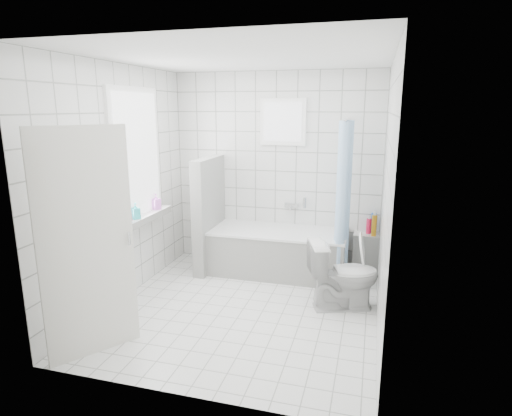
% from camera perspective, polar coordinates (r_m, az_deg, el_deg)
% --- Properties ---
extents(ground, '(3.00, 3.00, 0.00)m').
position_cam_1_polar(ground, '(4.78, -1.69, -13.26)').
color(ground, white).
rests_on(ground, ground).
extents(ceiling, '(3.00, 3.00, 0.00)m').
position_cam_1_polar(ceiling, '(4.30, -1.93, 19.46)').
color(ceiling, white).
rests_on(ceiling, ground).
extents(wall_back, '(2.80, 0.02, 2.60)m').
position_cam_1_polar(wall_back, '(5.79, 2.62, 4.96)').
color(wall_back, white).
rests_on(wall_back, ground).
extents(wall_front, '(2.80, 0.02, 2.60)m').
position_cam_1_polar(wall_front, '(3.00, -10.34, -3.10)').
color(wall_front, white).
rests_on(wall_front, ground).
extents(wall_left, '(0.02, 3.00, 2.60)m').
position_cam_1_polar(wall_left, '(4.95, -17.48, 2.95)').
color(wall_left, white).
rests_on(wall_left, ground).
extents(wall_right, '(0.02, 3.00, 2.60)m').
position_cam_1_polar(wall_right, '(4.17, 16.90, 1.14)').
color(wall_right, white).
rests_on(wall_right, ground).
extents(window_left, '(0.01, 0.90, 1.40)m').
position_cam_1_polar(window_left, '(5.14, -15.48, 6.81)').
color(window_left, white).
rests_on(window_left, wall_left).
extents(window_back, '(0.50, 0.01, 0.50)m').
position_cam_1_polar(window_back, '(5.67, 3.59, 11.37)').
color(window_back, white).
rests_on(window_back, wall_back).
extents(window_sill, '(0.18, 1.02, 0.08)m').
position_cam_1_polar(window_sill, '(5.25, -14.57, -1.24)').
color(window_sill, white).
rests_on(window_sill, wall_left).
extents(door, '(0.49, 0.68, 2.00)m').
position_cam_1_polar(door, '(3.89, -21.60, -4.65)').
color(door, silver).
rests_on(door, ground).
extents(bathtub, '(1.75, 0.77, 0.58)m').
position_cam_1_polar(bathtub, '(5.64, 3.00, -5.84)').
color(bathtub, white).
rests_on(bathtub, ground).
extents(partition_wall, '(0.15, 0.85, 1.50)m').
position_cam_1_polar(partition_wall, '(5.73, -6.27, -0.80)').
color(partition_wall, white).
rests_on(partition_wall, ground).
extents(tiled_ledge, '(0.40, 0.24, 0.55)m').
position_cam_1_polar(tiled_ledge, '(5.77, 14.78, -5.99)').
color(tiled_ledge, white).
rests_on(tiled_ledge, ground).
extents(toilet, '(0.84, 0.65, 0.76)m').
position_cam_1_polar(toilet, '(4.75, 11.57, -8.71)').
color(toilet, silver).
rests_on(toilet, ground).
extents(curtain_rod, '(0.02, 0.80, 0.02)m').
position_cam_1_polar(curtain_rod, '(5.20, 12.15, 11.49)').
color(curtain_rod, silver).
rests_on(curtain_rod, wall_back).
extents(shower_curtain, '(0.14, 0.48, 1.78)m').
position_cam_1_polar(shower_curtain, '(5.17, 11.58, 1.44)').
color(shower_curtain, '#4990D7').
rests_on(shower_curtain, curtain_rod).
extents(tub_faucet, '(0.18, 0.06, 0.06)m').
position_cam_1_polar(tub_faucet, '(5.79, 4.75, 0.38)').
color(tub_faucet, silver).
rests_on(tub_faucet, wall_back).
extents(sill_bottles, '(0.12, 0.78, 0.27)m').
position_cam_1_polar(sill_bottles, '(5.06, -15.56, -0.00)').
color(sill_bottles, '#D35281').
rests_on(sill_bottles, window_sill).
extents(ledge_bottles, '(0.13, 0.17, 0.27)m').
position_cam_1_polar(ledge_bottles, '(5.65, 15.26, -2.19)').
color(ledge_bottles, orange).
rests_on(ledge_bottles, tiled_ledge).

